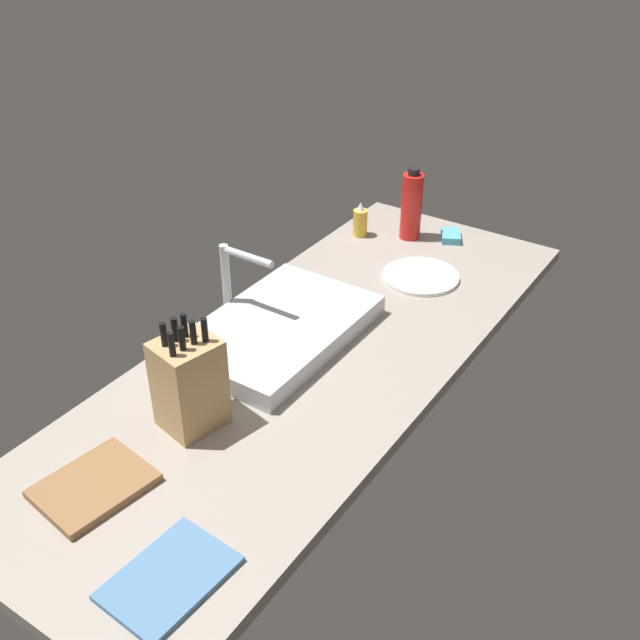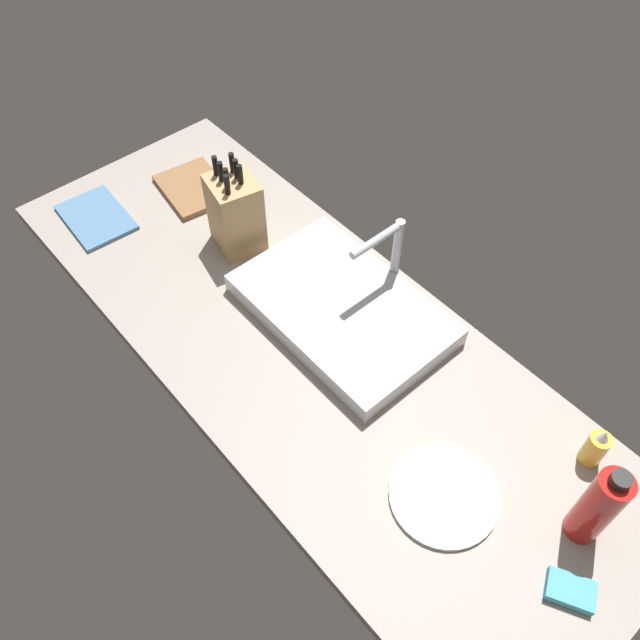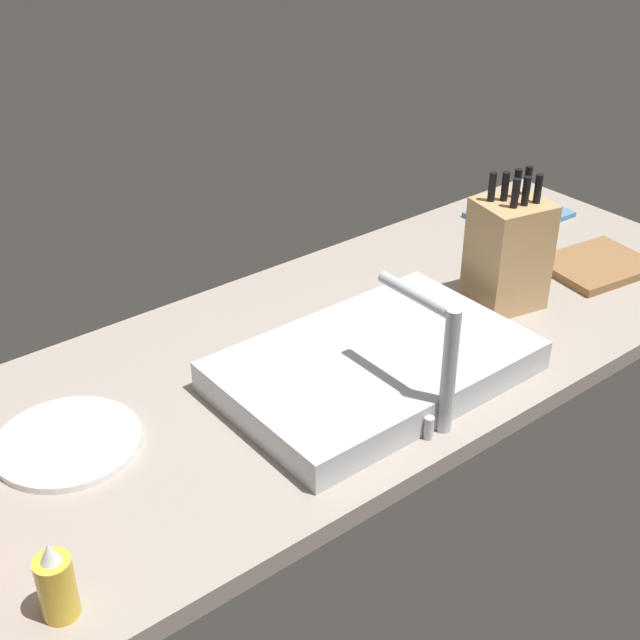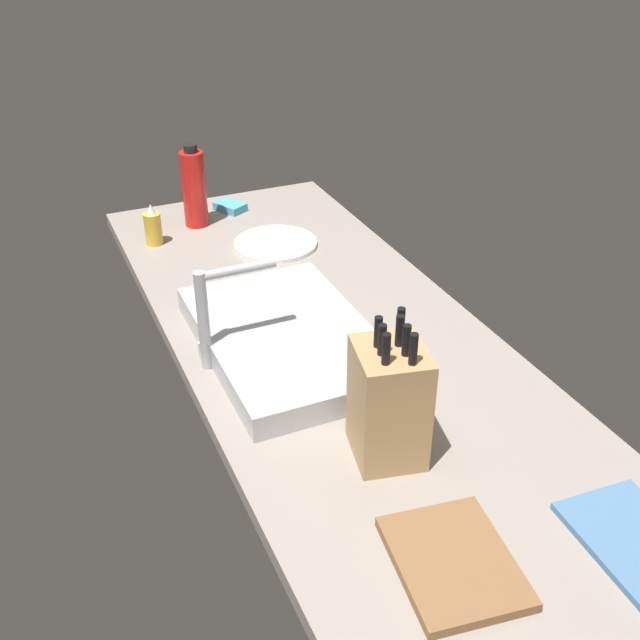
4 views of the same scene
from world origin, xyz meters
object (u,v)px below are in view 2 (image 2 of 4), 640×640
Objects in this scene: soap_bottle at (596,448)px; sink_basin at (342,309)px; cutting_board at (194,188)px; dinner_plate at (444,496)px; dish_sponge at (570,591)px; water_bottle at (598,506)px; faucet at (391,252)px; dish_towel at (96,217)px; knife_block at (236,213)px.

sink_basin is at bearing -167.83° from soap_bottle.
sink_basin is 64.83cm from cutting_board.
dish_sponge is (28.60, 3.77, 0.60)cm from dinner_plate.
soap_bottle is 17.51cm from water_bottle.
water_bottle is (71.34, -15.60, -2.58)cm from faucet.
water_bottle reaches higher than dish_towel.
faucet is 43.35cm from knife_block.
cutting_board is at bearing 172.41° from dinner_plate.
cutting_board is 1.85× the size of soap_bottle.
faucet is at bearing 160.31° from dish_sponge.
water_bottle is at bearing 13.90° from knife_block.
sink_basin is at bearing -93.09° from faucet.
sink_basin is at bearing 21.90° from dish_towel.
knife_block is at bearing 36.01° from dish_towel.
dish_sponge is (150.98, 16.73, 0.60)cm from dish_towel.
knife_block is 1.21× the size of dish_towel.
water_bottle reaches higher than soap_bottle.
dish_sponge is at bearing -63.53° from water_bottle.
knife_block is at bearing 171.98° from dinner_plate.
cutting_board is 0.95× the size of dinner_plate.
knife_block reaches higher than water_bottle.
sink_basin reaches higher than dinner_plate.
water_bottle is (7.90, -14.32, 6.25)cm from soap_bottle.
faucet is 1.89× the size of soap_bottle.
dinner_plate is 1.01× the size of dish_towel.
faucet is 59.51cm from dinner_plate.
dish_sponge reaches higher than dish_towel.
dinner_plate is (48.76, -31.45, -13.23)cm from faucet.
soap_bottle is 30.08cm from dish_sponge.
faucet is at bearing 38.29° from knife_block.
dinner_plate is (49.58, -16.30, -2.16)cm from sink_basin.
faucet is 0.81× the size of knife_block.
cutting_board is 0.96× the size of dish_towel.
sink_basin is at bearing 170.89° from dish_sponge.
sink_basin reaches higher than dish_sponge.
dish_towel is at bearing -168.76° from water_bottle.
water_bottle reaches higher than faucet.
knife_block is at bearing -153.78° from faucet.
soap_bottle is (64.26, 13.86, 2.23)cm from sink_basin.
faucet is at bearing 167.66° from water_bottle.
cutting_board is 143.43cm from dish_sponge.
water_bottle reaches higher than dinner_plate.
dinner_plate is 28.85cm from dish_sponge.
knife_block is 1.19× the size of dinner_plate.
faucet is (0.82, 15.15, 11.07)cm from sink_basin.
faucet is at bearing 147.18° from dinner_plate.
soap_bottle is at bearing 17.47° from dish_towel.
dinner_plate is at bearing -144.94° from water_bottle.
dish_towel is (-73.62, -44.41, -13.23)cm from faucet.
knife_block is 2.33× the size of soap_bottle.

